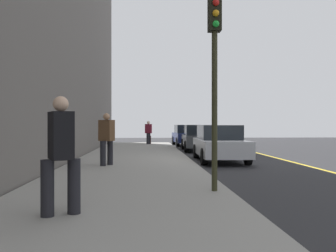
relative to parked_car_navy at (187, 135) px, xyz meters
name	(u,v)px	position (x,y,z in m)	size (l,w,h in m)	color
ground_plane	(214,162)	(11.98, -0.17, -0.76)	(56.00, 56.00, 0.00)	#28282B
sidewalk	(134,161)	(11.98, -3.47, -0.68)	(28.00, 4.60, 0.15)	gray
lane_stripe_centre	(291,162)	(11.98, 3.03, -0.75)	(28.00, 0.14, 0.01)	gold
parked_car_navy	(187,135)	(0.00, 0.00, 0.00)	(4.40, 1.99, 1.51)	black
parked_car_charcoal	(199,138)	(5.26, 0.14, 0.00)	(4.45, 2.02, 1.51)	black
parked_car_silver	(219,143)	(11.59, 0.11, 0.00)	(4.70, 2.00, 1.51)	black
pedestrian_brown_coat	(107,138)	(14.36, -4.31, 0.34)	(0.53, 0.57, 1.78)	black
pedestrian_burgundy_coat	(148,132)	(0.55, -2.80, 0.26)	(0.52, 0.50, 1.63)	black
pedestrian_black_coat	(61,152)	(21.37, -4.27, 0.37)	(0.58, 0.57, 1.83)	black
traffic_light_pole	(215,59)	(19.44, -1.53, 2.14)	(0.35, 0.26, 4.04)	#2D2D19
rolling_suitcase	(149,140)	(0.17, -2.73, -0.31)	(0.34, 0.22, 0.94)	#471E19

